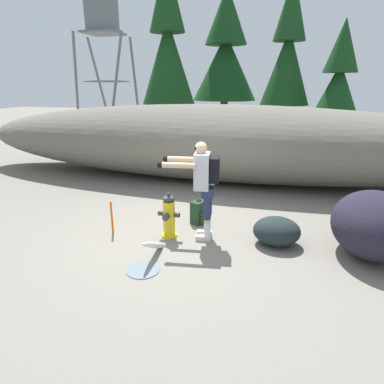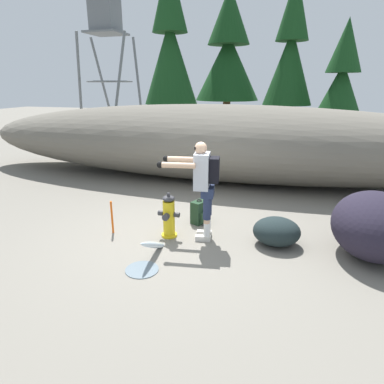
{
  "view_description": "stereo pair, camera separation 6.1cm",
  "coord_description": "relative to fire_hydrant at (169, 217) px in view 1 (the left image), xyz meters",
  "views": [
    {
      "loc": [
        1.58,
        -5.11,
        2.55
      ],
      "look_at": [
        0.13,
        0.18,
        0.75
      ],
      "focal_mm": 30.94,
      "sensor_mm": 36.0,
      "label": 1
    },
    {
      "loc": [
        1.64,
        -5.1,
        2.55
      ],
      "look_at": [
        0.13,
        0.18,
        0.75
      ],
      "focal_mm": 30.94,
      "sensor_mm": 36.0,
      "label": 2
    }
  ],
  "objects": [
    {
      "name": "ground_plane",
      "position": [
        0.2,
        0.12,
        -0.39
      ],
      "size": [
        56.0,
        56.0,
        0.04
      ],
      "primitive_type": "cube",
      "color": "slate"
    },
    {
      "name": "pine_tree_left",
      "position": [
        -1.07,
        11.29,
        3.46
      ],
      "size": [
        2.96,
        2.96,
        6.7
      ],
      "color": "#47331E",
      "rests_on": "ground_plane"
    },
    {
      "name": "pine_tree_far_left",
      "position": [
        -2.98,
        8.68,
        3.65
      ],
      "size": [
        2.18,
        2.18,
        7.24
      ],
      "color": "#47331E",
      "rests_on": "ground_plane"
    },
    {
      "name": "dirt_embankment",
      "position": [
        0.2,
        3.93,
        0.65
      ],
      "size": [
        14.86,
        3.2,
        2.03
      ],
      "primitive_type": "ellipsoid",
      "color": "#666056",
      "rests_on": "ground_plane"
    },
    {
      "name": "hydrant_water_jet",
      "position": [
        0.0,
        -0.75,
        -0.25
      ],
      "size": [
        0.48,
        1.28,
        0.63
      ],
      "color": "silver",
      "rests_on": "ground_plane"
    },
    {
      "name": "boulder_mid",
      "position": [
        1.81,
        0.19,
        -0.13
      ],
      "size": [
        0.84,
        0.74,
        0.47
      ],
      "primitive_type": "ellipsoid",
      "rotation": [
        0.0,
        0.0,
        0.1
      ],
      "color": "#1D2829",
      "rests_on": "ground_plane"
    },
    {
      "name": "spare_backpack",
      "position": [
        0.36,
        0.71,
        -0.15
      ],
      "size": [
        0.35,
        0.36,
        0.47
      ],
      "rotation": [
        0.0,
        0.0,
        5.85
      ],
      "color": "#1E3823",
      "rests_on": "ground_plane"
    },
    {
      "name": "pine_tree_center",
      "position": [
        1.71,
        9.89,
        3.37
      ],
      "size": [
        1.99,
        1.99,
        6.63
      ],
      "color": "#47331E",
      "rests_on": "ground_plane"
    },
    {
      "name": "watchtower",
      "position": [
        -9.06,
        14.52,
        5.83
      ],
      "size": [
        3.57,
        3.57,
        8.35
      ],
      "color": "slate",
      "rests_on": "ground_plane"
    },
    {
      "name": "survey_stake",
      "position": [
        -1.02,
        -0.15,
        -0.07
      ],
      "size": [
        0.04,
        0.04,
        0.6
      ],
      "primitive_type": "cylinder",
      "color": "#E55914",
      "rests_on": "ground_plane"
    },
    {
      "name": "fire_hydrant",
      "position": [
        0.0,
        0.0,
        0.0
      ],
      "size": [
        0.38,
        0.33,
        0.8
      ],
      "color": "gold",
      "rests_on": "ground_plane"
    },
    {
      "name": "utility_worker",
      "position": [
        0.57,
        0.09,
        0.69
      ],
      "size": [
        1.02,
        0.61,
        1.68
      ],
      "rotation": [
        0.0,
        0.0,
        -3.0
      ],
      "color": "beige",
      "rests_on": "ground_plane"
    },
    {
      "name": "boulder_large",
      "position": [
        3.24,
        0.21,
        0.14
      ],
      "size": [
        1.28,
        1.54,
        1.01
      ],
      "primitive_type": "ellipsoid",
      "rotation": [
        0.0,
        0.0,
        1.55
      ],
      "color": "#221E2C",
      "rests_on": "ground_plane"
    },
    {
      "name": "pine_tree_right",
      "position": [
        3.64,
        9.09,
        2.25
      ],
      "size": [
        1.94,
        1.94,
        4.82
      ],
      "color": "#47331E",
      "rests_on": "ground_plane"
    }
  ]
}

